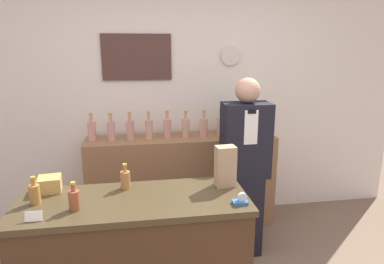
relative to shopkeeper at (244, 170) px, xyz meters
name	(u,v)px	position (x,y,z in m)	size (l,w,h in m)	color
back_wall	(169,95)	(-0.57, 0.86, 0.55)	(5.20, 0.09, 2.70)	silver
back_shelf	(182,181)	(-0.48, 0.59, -0.32)	(1.91, 0.41, 0.96)	#8E6642
display_counter	(137,263)	(-0.95, -0.71, -0.34)	(1.45, 0.57, 0.93)	#422B19
shopkeeper	(244,170)	(0.00, 0.00, 0.00)	(0.41, 0.26, 1.61)	black
potted_plant	(243,116)	(0.15, 0.56, 0.36)	(0.26, 0.26, 0.36)	#4C3D2D
paper_bag	(225,166)	(-0.33, -0.60, 0.27)	(0.14, 0.10, 0.28)	tan
tape_dispenser	(241,201)	(-0.31, -0.88, 0.15)	(0.09, 0.06, 0.07)	#2D66A8
price_card_left	(33,216)	(-1.49, -0.90, 0.15)	(0.09, 0.02, 0.06)	white
gift_box	(50,184)	(-1.50, -0.50, 0.18)	(0.16, 0.16, 0.10)	tan
counter_bottle_0	(35,193)	(-1.54, -0.68, 0.19)	(0.06, 0.06, 0.17)	#A37032
counter_bottle_1	(74,200)	(-1.29, -0.80, 0.19)	(0.06, 0.06, 0.17)	brown
counter_bottle_2	(125,179)	(-1.01, -0.54, 0.19)	(0.06, 0.06, 0.17)	#A8703D
shelf_bottle_0	(92,130)	(-1.35, 0.61, 0.26)	(0.08, 0.08, 0.27)	tan
shelf_bottle_1	(111,130)	(-1.17, 0.59, 0.26)	(0.08, 0.08, 0.27)	tan
shelf_bottle_2	(130,129)	(-0.99, 0.59, 0.26)	(0.08, 0.08, 0.27)	tan
shelf_bottle_3	(149,128)	(-0.80, 0.60, 0.26)	(0.08, 0.08, 0.27)	tan
shelf_bottle_4	(167,128)	(-0.62, 0.60, 0.26)	(0.08, 0.08, 0.27)	tan
shelf_bottle_5	(186,127)	(-0.44, 0.58, 0.26)	(0.08, 0.08, 0.27)	tan
shelf_bottle_6	(204,127)	(-0.26, 0.58, 0.26)	(0.08, 0.08, 0.27)	tan
shelf_bottle_7	(220,125)	(-0.07, 0.61, 0.26)	(0.08, 0.08, 0.27)	tan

